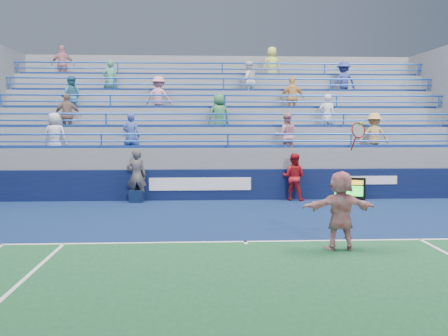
{
  "coord_description": "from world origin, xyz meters",
  "views": [
    {
      "loc": [
        -1.07,
        -11.2,
        2.7
      ],
      "look_at": [
        -0.36,
        2.5,
        1.5
      ],
      "focal_mm": 40.0,
      "sensor_mm": 36.0,
      "label": 1
    }
  ],
  "objects": [
    {
      "name": "bleacher_stand",
      "position": [
        -0.0,
        10.27,
        1.55
      ],
      "size": [
        18.0,
        5.6,
        6.13
      ],
      "color": "slate",
      "rests_on": "ground"
    },
    {
      "name": "serve_speed_board",
      "position": [
        4.31,
        6.24,
        0.41
      ],
      "size": [
        1.14,
        0.5,
        0.81
      ],
      "color": "black",
      "rests_on": "ground"
    },
    {
      "name": "sponsor_wall",
      "position": [
        0.0,
        6.5,
        0.55
      ],
      "size": [
        18.0,
        0.32,
        1.1
      ],
      "color": "#0A0F38",
      "rests_on": "ground"
    },
    {
      "name": "ground",
      "position": [
        0.0,
        0.0,
        0.0
      ],
      "size": [
        120.0,
        120.0,
        0.0
      ],
      "primitive_type": "plane",
      "color": "#333538"
    },
    {
      "name": "judge_chair",
      "position": [
        -3.21,
        6.06,
        0.25
      ],
      "size": [
        0.49,
        0.5,
        0.78
      ],
      "color": "#0B1837",
      "rests_on": "ground"
    },
    {
      "name": "tennis_player",
      "position": [
        1.97,
        -0.78,
        0.86
      ],
      "size": [
        1.61,
        0.55,
        2.76
      ],
      "color": "white",
      "rests_on": "ground"
    },
    {
      "name": "ball_girl",
      "position": [
        2.31,
        6.21,
        0.84
      ],
      "size": [
        1.0,
        0.91,
        1.68
      ],
      "primitive_type": "imported",
      "rotation": [
        0.0,
        0.0,
        2.74
      ],
      "color": "#AD131A",
      "rests_on": "ground"
    },
    {
      "name": "line_judge",
      "position": [
        -3.21,
        6.1,
        0.93
      ],
      "size": [
        0.73,
        0.53,
        1.86
      ],
      "primitive_type": "imported",
      "rotation": [
        0.0,
        0.0,
        3.28
      ],
      "color": "#131435",
      "rests_on": "ground"
    }
  ]
}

